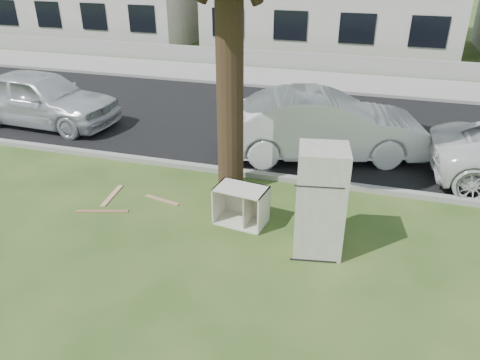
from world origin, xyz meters
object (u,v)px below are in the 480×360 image
(fridge, at_px, (320,201))
(cabinet, at_px, (241,205))
(car_center, at_px, (323,125))
(car_left, at_px, (41,98))

(fridge, height_order, cabinet, fridge)
(fridge, distance_m, car_center, 4.02)
(cabinet, xyz_separation_m, car_center, (1.05, 3.51, 0.44))
(fridge, relative_size, car_center, 0.39)
(fridge, height_order, car_center, fridge)
(fridge, xyz_separation_m, cabinet, (-1.49, 0.48, -0.59))
(cabinet, distance_m, car_left, 7.87)
(car_left, bearing_deg, car_center, -87.67)
(cabinet, height_order, car_center, car_center)
(car_center, distance_m, car_left, 8.05)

